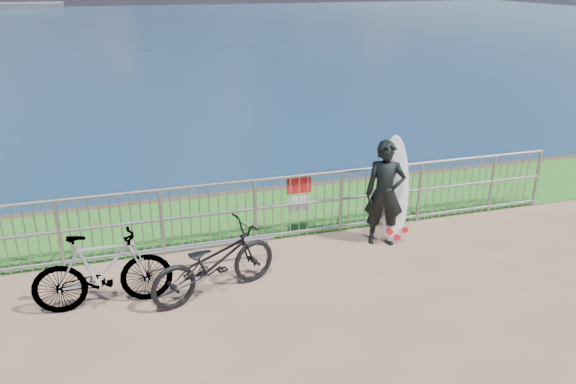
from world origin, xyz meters
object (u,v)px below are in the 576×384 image
object	(u,v)px
surfer	(385,193)
bicycle_near	(214,262)
bicycle_far	(103,271)
surfboard	(395,194)

from	to	relation	value
surfer	bicycle_near	bearing A→B (deg)	-140.85
bicycle_near	surfer	bearing A→B (deg)	-94.02
surfer	bicycle_far	world-z (taller)	surfer
surfboard	bicycle_near	size ratio (longest dim) A/B	0.95
bicycle_near	surfboard	bearing A→B (deg)	-94.45
bicycle_near	bicycle_far	bearing A→B (deg)	66.61
bicycle_far	bicycle_near	bearing A→B (deg)	-94.07
bicycle_near	bicycle_far	size ratio (longest dim) A/B	1.05
surfboard	bicycle_near	distance (m)	3.24
surfboard	bicycle_near	bearing A→B (deg)	-165.27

